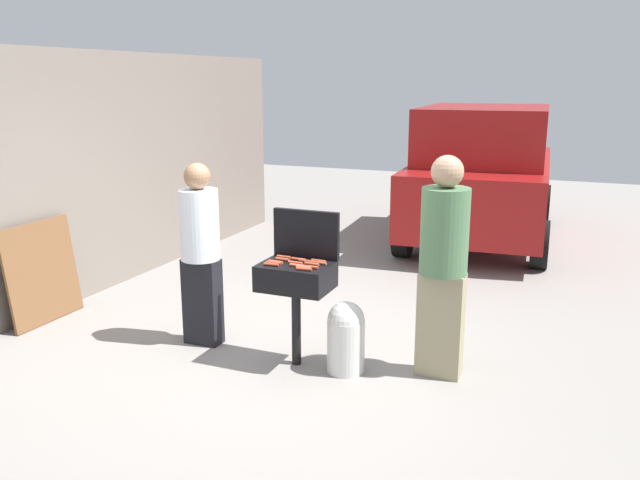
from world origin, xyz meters
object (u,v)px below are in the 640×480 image
(hot_dog_5, at_px, (299,259))
(hot_dog_7, at_px, (297,265))
(hot_dog_9, at_px, (319,263))
(hot_dog_12, at_px, (282,259))
(person_right, at_px, (443,260))
(hot_dog_1, at_px, (295,263))
(hot_dog_6, at_px, (276,262))
(hot_dog_2, at_px, (304,269))
(hot_dog_3, at_px, (271,265))
(hot_dog_10, at_px, (319,261))
(propane_tank, at_px, (346,336))
(bbq_grill, at_px, (296,280))
(parked_minivan, at_px, (483,172))
(hot_dog_0, at_px, (311,267))
(hot_dog_8, at_px, (306,261))
(hot_dog_14, at_px, (303,267))
(person_left, at_px, (200,248))
(hot_dog_13, at_px, (273,263))
(leaning_board, at_px, (42,272))
(hot_dog_11, at_px, (312,264))
(hot_dog_4, at_px, (284,257))

(hot_dog_5, distance_m, hot_dog_7, 0.19)
(hot_dog_5, xyz_separation_m, hot_dog_9, (0.20, -0.04, 0.00))
(hot_dog_12, distance_m, person_right, 1.36)
(hot_dog_1, height_order, person_right, person_right)
(hot_dog_6, bearing_deg, hot_dog_2, -18.77)
(hot_dog_3, relative_size, hot_dog_5, 1.00)
(hot_dog_10, distance_m, propane_tank, 0.67)
(bbq_grill, xyz_separation_m, parked_minivan, (0.69, 5.35, 0.26))
(hot_dog_1, relative_size, hot_dog_9, 1.00)
(hot_dog_0, xyz_separation_m, parked_minivan, (0.52, 5.43, 0.11))
(hot_dog_8, height_order, hot_dog_9, same)
(hot_dog_14, xyz_separation_m, parked_minivan, (0.57, 5.46, 0.11))
(hot_dog_0, distance_m, propane_tank, 0.67)
(hot_dog_8, relative_size, hot_dog_12, 1.00)
(person_left, bearing_deg, hot_dog_0, -3.19)
(hot_dog_8, relative_size, parked_minivan, 0.03)
(hot_dog_2, distance_m, hot_dog_10, 0.27)
(hot_dog_13, xyz_separation_m, hot_dog_14, (0.29, -0.03, 0.00))
(hot_dog_0, bearing_deg, hot_dog_10, 92.57)
(hot_dog_14, bearing_deg, hot_dog_3, -175.38)
(parked_minivan, bearing_deg, leaning_board, 53.19)
(hot_dog_5, bearing_deg, hot_dog_10, 5.34)
(hot_dog_1, distance_m, hot_dog_5, 0.11)
(hot_dog_10, relative_size, hot_dog_11, 1.00)
(hot_dog_7, distance_m, propane_tank, 0.72)
(bbq_grill, height_order, hot_dog_1, hot_dog_1)
(hot_dog_9, distance_m, person_left, 1.19)
(hot_dog_3, xyz_separation_m, hot_dog_4, (-0.01, 0.26, 0.00))
(hot_dog_2, height_order, hot_dog_5, same)
(hot_dog_8, distance_m, propane_tank, 0.71)
(bbq_grill, height_order, hot_dog_8, hot_dog_8)
(hot_dog_6, xyz_separation_m, leaning_board, (-2.65, 0.03, -0.40))
(hot_dog_1, height_order, leaning_board, leaning_board)
(propane_tank, relative_size, leaning_board, 0.60)
(bbq_grill, bearing_deg, hot_dog_4, 144.26)
(leaning_board, bearing_deg, hot_dog_0, -1.09)
(hot_dog_2, bearing_deg, propane_tank, 30.82)
(hot_dog_8, bearing_deg, hot_dog_0, -53.80)
(hot_dog_4, bearing_deg, hot_dog_13, -89.95)
(hot_dog_13, distance_m, person_left, 0.86)
(hot_dog_3, relative_size, person_right, 0.07)
(hot_dog_0, bearing_deg, hot_dog_5, 136.40)
(bbq_grill, relative_size, hot_dog_8, 6.96)
(hot_dog_3, bearing_deg, hot_dog_8, 42.97)
(hot_dog_8, bearing_deg, hot_dog_6, -152.22)
(hot_dog_5, relative_size, hot_dog_12, 1.00)
(hot_dog_4, height_order, hot_dog_14, same)
(hot_dog_11, height_order, hot_dog_12, same)
(hot_dog_2, height_order, hot_dog_12, same)
(propane_tank, bearing_deg, hot_dog_2, -149.18)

